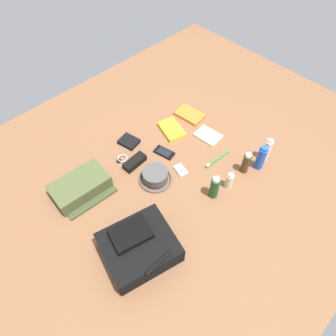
{
  "coord_description": "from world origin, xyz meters",
  "views": [
    {
      "loc": [
        0.7,
        0.72,
        1.37
      ],
      "look_at": [
        0.0,
        0.0,
        0.04
      ],
      "focal_mm": 32.47,
      "sensor_mm": 36.0,
      "label": 1
    }
  ],
  "objects": [
    {
      "name": "ground_plane",
      "position": [
        0.0,
        0.0,
        -0.01
      ],
      "size": [
        2.64,
        2.02,
        0.02
      ],
      "primitive_type": "cube",
      "color": "brown",
      "rests_on": "ground"
    },
    {
      "name": "backpack",
      "position": [
        0.42,
        0.24,
        0.06
      ],
      "size": [
        0.38,
        0.35,
        0.14
      ],
      "color": "black",
      "rests_on": "ground_plane"
    },
    {
      "name": "toiletry_pouch",
      "position": [
        0.42,
        -0.23,
        0.04
      ],
      "size": [
        0.31,
        0.23,
        0.09
      ],
      "color": "#47512D",
      "rests_on": "ground_plane"
    },
    {
      "name": "bucket_hat",
      "position": [
        0.08,
        -0.01,
        0.03
      ],
      "size": [
        0.18,
        0.18,
        0.07
      ],
      "color": "#484848",
      "rests_on": "ground_plane"
    },
    {
      "name": "toothpaste_tube",
      "position": [
        -0.47,
        0.31,
        0.07
      ],
      "size": [
        0.04,
        0.04,
        0.15
      ],
      "color": "white",
      "rests_on": "ground_plane"
    },
    {
      "name": "deodorant_spray",
      "position": [
        -0.39,
        0.33,
        0.08
      ],
      "size": [
        0.05,
        0.05,
        0.16
      ],
      "color": "blue",
      "rests_on": "ground_plane"
    },
    {
      "name": "cologne_bottle",
      "position": [
        -0.31,
        0.29,
        0.07
      ],
      "size": [
        0.04,
        0.04,
        0.14
      ],
      "color": "#473319",
      "rests_on": "ground_plane"
    },
    {
      "name": "lotion_bottle",
      "position": [
        -0.17,
        0.29,
        0.05
      ],
      "size": [
        0.04,
        0.04,
        0.11
      ],
      "color": "beige",
      "rests_on": "ground_plane"
    },
    {
      "name": "shampoo_bottle",
      "position": [
        -0.07,
        0.27,
        0.07
      ],
      "size": [
        0.05,
        0.05,
        0.15
      ],
      "color": "#19471E",
      "rests_on": "ground_plane"
    },
    {
      "name": "paperback_novel",
      "position": [
        -0.42,
        -0.23,
        0.01
      ],
      "size": [
        0.14,
        0.19,
        0.02
      ],
      "color": "orange",
      "rests_on": "ground_plane"
    },
    {
      "name": "travel_guidebook",
      "position": [
        -0.24,
        -0.21,
        0.01
      ],
      "size": [
        0.16,
        0.2,
        0.03
      ],
      "color": "yellow",
      "rests_on": "ground_plane"
    },
    {
      "name": "cell_phone",
      "position": [
        -0.08,
        -0.12,
        0.01
      ],
      "size": [
        0.09,
        0.13,
        0.01
      ],
      "color": "black",
      "rests_on": "ground_plane"
    },
    {
      "name": "media_player",
      "position": [
        -0.06,
        0.04,
        0.01
      ],
      "size": [
        0.07,
        0.09,
        0.01
      ],
      "color": "#B7B7BC",
      "rests_on": "ground_plane"
    },
    {
      "name": "wristwatch",
      "position": [
        0.13,
        -0.25,
        0.01
      ],
      "size": [
        0.07,
        0.06,
        0.01
      ],
      "color": "#99999E",
      "rests_on": "ground_plane"
    },
    {
      "name": "toothbrush",
      "position": [
        -0.26,
        0.14,
        0.01
      ],
      "size": [
        0.19,
        0.02,
        0.02
      ],
      "color": "#198C33",
      "rests_on": "ground_plane"
    },
    {
      "name": "wallet",
      "position": [
        0.01,
        -0.32,
        0.01
      ],
      "size": [
        0.11,
        0.13,
        0.02
      ],
      "primitive_type": "cube",
      "rotation": [
        0.0,
        0.0,
        0.21
      ],
      "color": "black",
      "rests_on": "ground_plane"
    },
    {
      "name": "notepad",
      "position": [
        -0.37,
        -0.02,
        0.01
      ],
      "size": [
        0.12,
        0.16,
        0.02
      ],
      "primitive_type": "cube",
      "rotation": [
        0.0,
        0.0,
        0.08
      ],
      "color": "beige",
      "rests_on": "ground_plane"
    },
    {
      "name": "sunglasses_case",
      "position": [
        0.1,
        -0.17,
        0.02
      ],
      "size": [
        0.14,
        0.06,
        0.04
      ],
      "primitive_type": "cube",
      "rotation": [
        0.0,
        0.0,
        0.06
      ],
      "color": "black",
      "rests_on": "ground_plane"
    }
  ]
}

